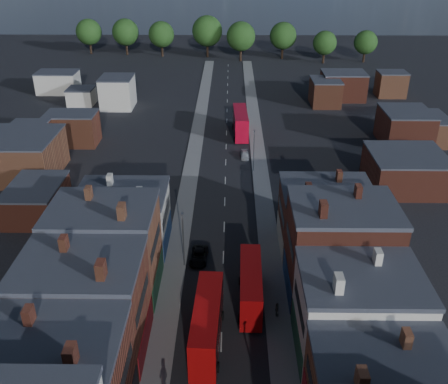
{
  "coord_description": "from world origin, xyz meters",
  "views": [
    {
      "loc": [
        0.84,
        -24.7,
        39.71
      ],
      "look_at": [
        0.0,
        38.38,
        6.84
      ],
      "focal_mm": 40.0,
      "sensor_mm": 36.0,
      "label": 1
    }
  ],
  "objects_px": {
    "ped_3": "(277,309)",
    "car_3": "(245,155)",
    "bus_0": "(207,323)",
    "bus_1": "(251,285)",
    "bus_2": "(240,122)",
    "car_2": "(199,256)"
  },
  "relations": [
    {
      "from": "bus_1",
      "to": "car_3",
      "type": "relative_size",
      "value": 2.91
    },
    {
      "from": "bus_0",
      "to": "ped_3",
      "type": "bearing_deg",
      "value": 31.77
    },
    {
      "from": "car_2",
      "to": "car_3",
      "type": "distance_m",
      "value": 35.76
    },
    {
      "from": "bus_2",
      "to": "bus_1",
      "type": "bearing_deg",
      "value": -91.84
    },
    {
      "from": "car_2",
      "to": "ped_3",
      "type": "relative_size",
      "value": 2.74
    },
    {
      "from": "bus_0",
      "to": "bus_1",
      "type": "xyz_separation_m",
      "value": [
        4.87,
        6.79,
        -0.22
      ]
    },
    {
      "from": "car_3",
      "to": "ped_3",
      "type": "height_order",
      "value": "ped_3"
    },
    {
      "from": "bus_1",
      "to": "ped_3",
      "type": "bearing_deg",
      "value": -37.3
    },
    {
      "from": "ped_3",
      "to": "car_3",
      "type": "bearing_deg",
      "value": 15.56
    },
    {
      "from": "bus_0",
      "to": "bus_2",
      "type": "distance_m",
      "value": 63.22
    },
    {
      "from": "bus_0",
      "to": "bus_1",
      "type": "distance_m",
      "value": 8.36
    },
    {
      "from": "bus_2",
      "to": "car_3",
      "type": "relative_size",
      "value": 3.29
    },
    {
      "from": "bus_2",
      "to": "car_2",
      "type": "height_order",
      "value": "bus_2"
    },
    {
      "from": "bus_1",
      "to": "bus_2",
      "type": "xyz_separation_m",
      "value": [
        -0.3,
        56.27,
        0.33
      ]
    },
    {
      "from": "bus_1",
      "to": "bus_2",
      "type": "bearing_deg",
      "value": 91.49
    },
    {
      "from": "car_2",
      "to": "car_3",
      "type": "xyz_separation_m",
      "value": [
        7.08,
        35.05,
        -0.13
      ]
    },
    {
      "from": "car_3",
      "to": "ped_3",
      "type": "bearing_deg",
      "value": -88.35
    },
    {
      "from": "bus_1",
      "to": "ped_3",
      "type": "distance_m",
      "value": 4.13
    },
    {
      "from": "bus_1",
      "to": "ped_3",
      "type": "height_order",
      "value": "bus_1"
    },
    {
      "from": "bus_2",
      "to": "car_3",
      "type": "distance_m",
      "value": 12.71
    },
    {
      "from": "bus_1",
      "to": "car_3",
      "type": "xyz_separation_m",
      "value": [
        0.38,
        43.8,
        -2.02
      ]
    },
    {
      "from": "bus_2",
      "to": "ped_3",
      "type": "xyz_separation_m",
      "value": [
        3.3,
        -58.65,
        -1.88
      ]
    }
  ]
}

